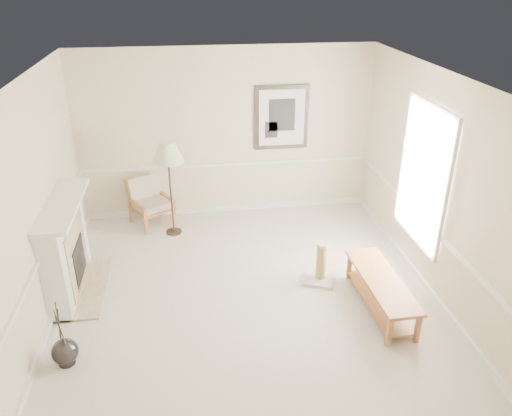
{
  "coord_description": "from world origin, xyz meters",
  "views": [
    {
      "loc": [
        -0.64,
        -5.42,
        4.04
      ],
      "look_at": [
        0.22,
        0.7,
        1.02
      ],
      "focal_mm": 35.0,
      "sensor_mm": 36.0,
      "label": 1
    }
  ],
  "objects_px": {
    "floor_lamp": "(168,155)",
    "bench": "(381,288)",
    "armchair": "(149,199)",
    "scratching_post": "(321,269)",
    "floor_vase": "(65,352)"
  },
  "relations": [
    {
      "from": "floor_lamp",
      "to": "bench",
      "type": "distance_m",
      "value": 3.77
    },
    {
      "from": "floor_vase",
      "to": "scratching_post",
      "type": "relative_size",
      "value": 1.41
    },
    {
      "from": "floor_vase",
      "to": "armchair",
      "type": "bearing_deg",
      "value": 77.04
    },
    {
      "from": "armchair",
      "to": "floor_lamp",
      "type": "relative_size",
      "value": 0.55
    },
    {
      "from": "floor_vase",
      "to": "scratching_post",
      "type": "xyz_separation_m",
      "value": [
        3.24,
        1.19,
        0.03
      ]
    },
    {
      "from": "floor_vase",
      "to": "bench",
      "type": "height_order",
      "value": "floor_vase"
    },
    {
      "from": "scratching_post",
      "to": "bench",
      "type": "bearing_deg",
      "value": -49.28
    },
    {
      "from": "floor_lamp",
      "to": "bench",
      "type": "relative_size",
      "value": 1.02
    },
    {
      "from": "bench",
      "to": "scratching_post",
      "type": "xyz_separation_m",
      "value": [
        -0.61,
        0.71,
        -0.1
      ]
    },
    {
      "from": "armchair",
      "to": "scratching_post",
      "type": "xyz_separation_m",
      "value": [
        2.46,
        -2.17,
        -0.25
      ]
    },
    {
      "from": "floor_lamp",
      "to": "armchair",
      "type": "bearing_deg",
      "value": 131.65
    },
    {
      "from": "bench",
      "to": "scratching_post",
      "type": "relative_size",
      "value": 2.55
    },
    {
      "from": "scratching_post",
      "to": "floor_lamp",
      "type": "bearing_deg",
      "value": 140.12
    },
    {
      "from": "floor_vase",
      "to": "bench",
      "type": "bearing_deg",
      "value": 7.2
    },
    {
      "from": "bench",
      "to": "scratching_post",
      "type": "distance_m",
      "value": 0.94
    }
  ]
}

